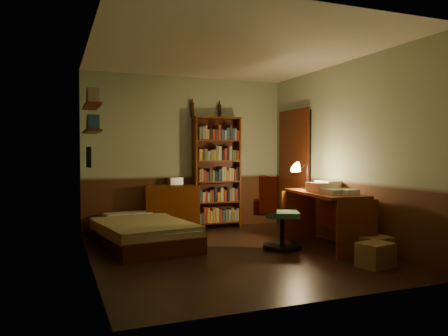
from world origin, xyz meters
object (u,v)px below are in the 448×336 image
object	(u,v)px
desk	(325,220)
mini_stereo	(175,181)
bookshelf	(217,173)
cardboard_box_a	(376,255)
cardboard_box_b	(375,247)
office_chair	(282,210)
dresser	(173,209)
bed	(141,224)
desk_lamp	(307,167)

from	to	relation	value
desk	mini_stereo	bearing A→B (deg)	134.64
bookshelf	desk	world-z (taller)	bookshelf
cardboard_box_a	cardboard_box_b	xyz separation A→B (m)	(0.28, 0.35, -0.01)
desk	cardboard_box_b	xyz separation A→B (m)	(0.21, -0.76, -0.25)
office_chair	dresser	bearing A→B (deg)	145.61
bed	cardboard_box_a	size ratio (longest dim) A/B	5.36
dresser	cardboard_box_a	world-z (taller)	dresser
mini_stereo	desk	bearing A→B (deg)	-60.28
desk_lamp	bookshelf	bearing A→B (deg)	130.38
bed	bookshelf	bearing A→B (deg)	23.85
dresser	desk	xyz separation A→B (m)	(1.65, -1.90, -0.00)
bookshelf	desk_lamp	distance (m)	1.72
desk	desk_lamp	xyz separation A→B (m)	(0.04, 0.52, 0.71)
bed	office_chair	size ratio (longest dim) A/B	1.91
dresser	desk_lamp	size ratio (longest dim) A/B	1.31
dresser	desk_lamp	distance (m)	2.30
bookshelf	cardboard_box_b	world-z (taller)	bookshelf
desk_lamp	cardboard_box_a	size ratio (longest dim) A/B	1.78
dresser	cardboard_box_a	size ratio (longest dim) A/B	2.32
mini_stereo	cardboard_box_b	xyz separation A→B (m)	(1.80, -2.79, -0.70)
bookshelf	cardboard_box_b	bearing A→B (deg)	-64.59
desk_lamp	cardboard_box_b	bearing A→B (deg)	-73.60
bookshelf	cardboard_box_b	xyz separation A→B (m)	(1.06, -2.75, -0.83)
dresser	desk_lamp	world-z (taller)	desk_lamp
office_chair	desk	bearing A→B (deg)	11.87
mini_stereo	office_chair	xyz separation A→B (m)	(1.00, -1.89, -0.31)
office_chair	bed	bearing A→B (deg)	175.40
desk	cardboard_box_a	size ratio (longest dim) A/B	3.83
cardboard_box_a	desk	bearing A→B (deg)	86.23
bookshelf	dresser	bearing A→B (deg)	-169.59
mini_stereo	cardboard_box_b	size ratio (longest dim) A/B	0.59
cardboard_box_b	mini_stereo	bearing A→B (deg)	122.78
bookshelf	cardboard_box_b	size ratio (longest dim) A/B	5.05
bed	cardboard_box_b	distance (m)	3.16
mini_stereo	office_chair	distance (m)	2.16
bed	office_chair	distance (m)	2.00
bed	office_chair	world-z (taller)	office_chair
cardboard_box_b	desk_lamp	bearing A→B (deg)	97.37
desk	dresser	bearing A→B (deg)	137.53
mini_stereo	bookshelf	xyz separation A→B (m)	(0.74, -0.04, 0.13)
dresser	cardboard_box_a	distance (m)	3.41
dresser	bed	bearing A→B (deg)	-115.45
desk_lamp	office_chair	world-z (taller)	desk_lamp
bed	desk_lamp	distance (m)	2.57
mini_stereo	desk_lamp	size ratio (longest dim) A/B	0.34
dresser	cardboard_box_b	world-z (taller)	dresser
cardboard_box_a	cardboard_box_b	distance (m)	0.45
cardboard_box_b	dresser	bearing A→B (deg)	124.91
bookshelf	desk	bearing A→B (deg)	-62.54
dresser	office_chair	bearing A→B (deg)	-44.15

